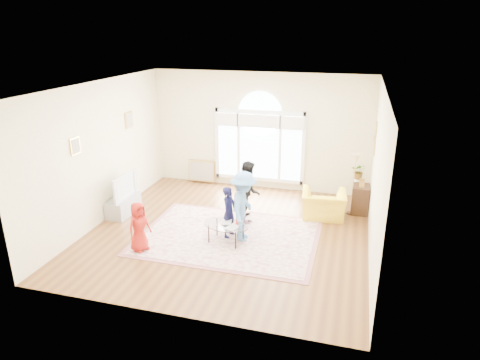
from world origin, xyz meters
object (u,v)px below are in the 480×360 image
(tv_console, at_px, (123,205))
(television, at_px, (122,186))
(area_rug, at_px, (229,236))
(armchair, at_px, (323,205))
(coffee_table, at_px, (226,225))

(tv_console, relative_size, television, 0.97)
(television, bearing_deg, tv_console, 180.00)
(area_rug, bearing_deg, television, 169.82)
(tv_console, xyz_separation_m, armchair, (4.70, 1.06, 0.12))
(television, xyz_separation_m, coffee_table, (2.84, -0.76, -0.32))
(area_rug, height_order, tv_console, tv_console)
(television, bearing_deg, area_rug, -10.18)
(coffee_table, bearing_deg, television, 175.44)
(television, height_order, coffee_table, television)
(area_rug, xyz_separation_m, armchair, (1.87, 1.57, 0.32))
(area_rug, height_order, television, television)
(television, height_order, armchair, television)
(area_rug, bearing_deg, coffee_table, -85.36)
(coffee_table, bearing_deg, armchair, 55.11)
(tv_console, distance_m, television, 0.51)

